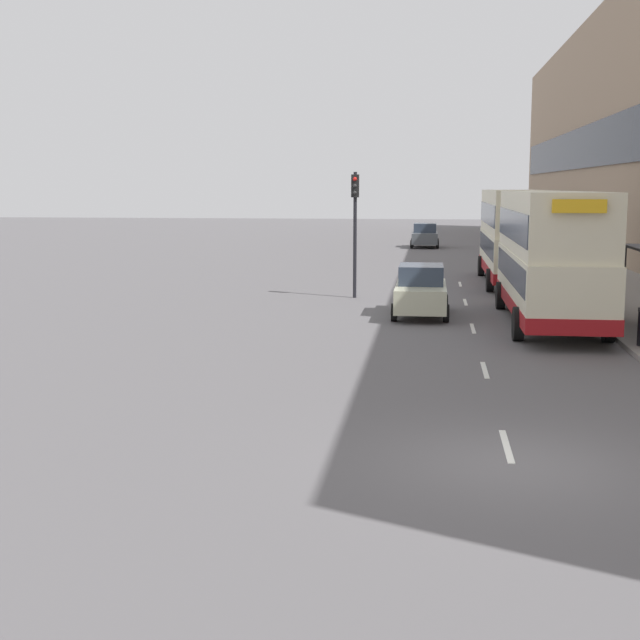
{
  "coord_description": "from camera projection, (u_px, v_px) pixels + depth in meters",
  "views": [
    {
      "loc": [
        -1.37,
        -14.19,
        4.46
      ],
      "look_at": [
        -5.08,
        15.58,
        -0.05
      ],
      "focal_mm": 50.0,
      "sensor_mm": 36.0,
      "label": 1
    }
  ],
  "objects": [
    {
      "name": "lane_mark_0",
      "position": [
        507.0,
        446.0,
        15.42
      ],
      "size": [
        0.12,
        2.0,
        0.01
      ],
      "color": "silver",
      "rests_on": "ground_plane"
    },
    {
      "name": "lane_mark_2",
      "position": [
        473.0,
        328.0,
        28.19
      ],
      "size": [
        0.12,
        2.0,
        0.01
      ],
      "color": "silver",
      "rests_on": "ground_plane"
    },
    {
      "name": "lane_mark_3",
      "position": [
        465.0,
        302.0,
        34.58
      ],
      "size": [
        0.12,
        2.0,
        0.01
      ],
      "color": "silver",
      "rests_on": "ground_plane"
    },
    {
      "name": "car_0",
      "position": [
        421.0,
        291.0,
        30.88
      ],
      "size": [
        1.92,
        4.34,
        1.76
      ],
      "rotation": [
        0.0,
        0.0,
        3.14
      ],
      "color": "#B7B799",
      "rests_on": "ground_plane"
    },
    {
      "name": "lane_mark_1",
      "position": [
        485.0,
        370.0,
        21.81
      ],
      "size": [
        0.12,
        2.0,
        0.01
      ],
      "color": "silver",
      "rests_on": "ground_plane"
    },
    {
      "name": "lane_mark_4",
      "position": [
        460.0,
        284.0,
        40.96
      ],
      "size": [
        0.12,
        2.0,
        0.01
      ],
      "color": "silver",
      "rests_on": "ground_plane"
    },
    {
      "name": "traffic_light_far_kerb",
      "position": [
        355.0,
        214.0,
        35.52
      ],
      "size": [
        0.3,
        0.32,
        5.03
      ],
      "color": "black",
      "rests_on": "ground_plane"
    },
    {
      "name": "double_decker_bus_near",
      "position": [
        551.0,
        255.0,
        28.72
      ],
      "size": [
        2.85,
        10.63,
        4.3
      ],
      "color": "beige",
      "rests_on": "ground_plane"
    },
    {
      "name": "ground_plane",
      "position": [
        512.0,
        464.0,
        14.42
      ],
      "size": [
        220.0,
        220.0,
        0.0
      ],
      "primitive_type": "plane",
      "color": "#5B595B"
    },
    {
      "name": "pavement",
      "position": [
        568.0,
        263.0,
        51.39
      ],
      "size": [
        5.0,
        93.0,
        0.14
      ],
      "color": "gray",
      "rests_on": "ground_plane"
    },
    {
      "name": "double_decker_bus_ahead",
      "position": [
        515.0,
        234.0,
        40.81
      ],
      "size": [
        2.85,
        10.81,
        4.3
      ],
      "color": "beige",
      "rests_on": "ground_plane"
    },
    {
      "name": "car_1",
      "position": [
        425.0,
        236.0,
        65.68
      ],
      "size": [
        2.06,
        4.05,
        1.77
      ],
      "rotation": [
        0.0,
        0.0,
        3.14
      ],
      "color": "#4C5156",
      "rests_on": "ground_plane"
    }
  ]
}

